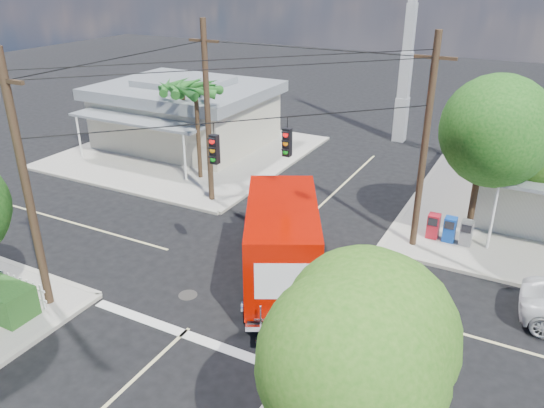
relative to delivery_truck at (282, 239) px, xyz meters
The scene contains 12 objects.
ground 2.23m from the delivery_truck, behind, with size 120.00×120.00×0.00m, color black.
sidewalk_nw 16.30m from the delivery_truck, 138.96° to the left, with size 14.12×14.12×0.14m.
road_markings 2.80m from the delivery_truck, 128.30° to the right, with size 32.00×32.00×0.01m.
building_nw 18.11m from the delivery_truck, 137.51° to the left, with size 10.80×10.20×4.30m.
radio_tower 20.16m from the delivery_truck, 92.46° to the left, with size 0.80×0.80×17.00m.
tree_ne_front 9.27m from the delivery_truck, 48.06° to the left, with size 4.21×4.14×6.66m.
tree_se 9.65m from the delivery_truck, 52.87° to the right, with size 3.67×3.54×5.62m.
palm_nw_front 11.91m from the delivery_truck, 140.61° to the left, with size 3.01×3.08×5.59m.
palm_nw_back 14.25m from the delivery_truck, 141.06° to the left, with size 3.01×3.08×5.19m.
utility_poles 4.35m from the delivery_truck, 154.97° to the left, with size 12.00×10.68×9.00m.
vending_boxes 7.95m from the delivery_truck, 49.19° to the left, with size 1.90×0.50×1.10m.
delivery_truck is the anchor object (origin of this frame).
Camera 1 is at (9.23, -15.51, 11.11)m, focal length 35.00 mm.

